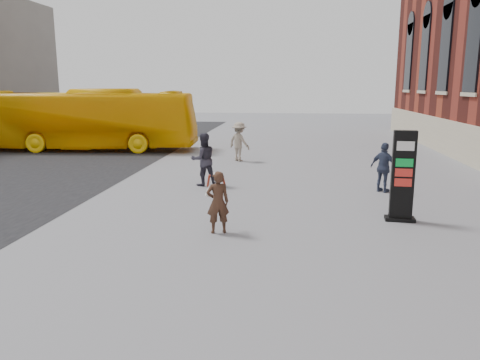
# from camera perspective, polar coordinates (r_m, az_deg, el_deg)

# --- Properties ---
(ground) EXTENTS (100.00, 100.00, 0.00)m
(ground) POSITION_cam_1_polar(r_m,az_deg,el_deg) (11.51, -0.86, -6.63)
(ground) COLOR #9E9EA3
(info_pylon) EXTENTS (0.81, 0.46, 2.43)m
(info_pylon) POSITION_cam_1_polar(r_m,az_deg,el_deg) (13.08, 19.22, 0.41)
(info_pylon) COLOR black
(info_pylon) RESTS_ON ground
(woman) EXTENTS (0.71, 0.67, 1.55)m
(woman) POSITION_cam_1_polar(r_m,az_deg,el_deg) (11.44, -2.73, -2.62)
(woman) COLOR #382118
(woman) RESTS_ON ground
(bus) EXTENTS (12.30, 3.67, 3.38)m
(bus) POSITION_cam_1_polar(r_m,az_deg,el_deg) (27.52, -18.26, 7.01)
(bus) COLOR #FBBB06
(bus) RESTS_ON road
(pedestrian_a) EXTENTS (1.15, 1.07, 1.90)m
(pedestrian_a) POSITION_cam_1_polar(r_m,az_deg,el_deg) (16.88, -4.49, 2.51)
(pedestrian_a) COLOR #302E39
(pedestrian_a) RESTS_ON ground
(pedestrian_b) EXTENTS (1.37, 1.27, 1.86)m
(pedestrian_b) POSITION_cam_1_polar(r_m,az_deg,el_deg) (22.32, -0.10, 4.70)
(pedestrian_b) COLOR gray
(pedestrian_b) RESTS_ON ground
(pedestrian_c) EXTENTS (1.03, 0.95, 1.69)m
(pedestrian_c) POSITION_cam_1_polar(r_m,az_deg,el_deg) (16.52, 17.15, 1.46)
(pedestrian_c) COLOR #353E58
(pedestrian_c) RESTS_ON ground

